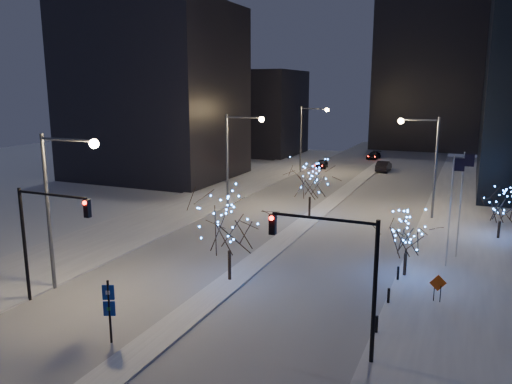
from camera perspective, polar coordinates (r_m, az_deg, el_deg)
The scene contains 25 objects.
ground at distance 27.96m, azimuth -9.91°, elevation -15.40°, with size 160.00×160.00×0.00m, color silver.
road at distance 58.74m, azimuth 9.07°, elevation -0.84°, with size 20.00×130.00×0.02m, color #A5A9B3.
median at distance 54.01m, azimuth 7.74°, elevation -1.84°, with size 2.00×80.00×0.15m, color white.
east_sidewalk at distance 42.55m, azimuth 23.82°, elevation -6.51°, with size 10.00×90.00×0.15m, color white.
west_sidewalk at distance 50.91m, azimuth -10.82°, elevation -2.78°, with size 8.00×90.00×0.15m, color white.
filler_west_near at distance 73.74m, azimuth -11.52°, elevation 11.01°, with size 22.00×18.00×24.00m, color black.
filler_west_far at distance 99.16m, azimuth -0.41°, elevation 9.06°, with size 18.00×16.00×16.00m, color black.
horizon_block at distance 113.21m, azimuth 20.03°, elevation 15.30°, with size 24.00×14.00×42.00m, color black.
street_lamp_w_near at distance 32.79m, azimuth -21.55°, elevation 0.06°, with size 4.40×0.56×10.00m.
street_lamp_w_mid at distance 53.21m, azimuth -2.29°, elevation 5.08°, with size 4.40×0.56×10.00m.
street_lamp_w_far at distance 76.41m, azimuth 5.91°, elevation 7.06°, with size 4.40×0.56×10.00m.
street_lamp_east at distance 51.16m, azimuth 18.90°, elevation 4.14°, with size 3.90×0.56×10.00m.
traffic_signal_west at distance 31.47m, azimuth -23.23°, elevation -3.79°, with size 5.26×0.43×7.00m.
traffic_signal_east at distance 23.57m, azimuth 9.77°, elevation -8.05°, with size 5.26×0.43×7.00m.
flagpoles at distance 38.69m, azimuth 21.98°, elevation -0.86°, with size 1.35×2.60×8.00m.
bollards at distance 33.14m, azimuth 15.45°, elevation -10.07°, with size 0.16×12.16×0.90m.
car_near at distance 81.48m, azimuth 7.55°, elevation 3.20°, with size 1.63×4.05×1.38m, color black.
car_mid at distance 80.13m, azimuth 14.38°, elevation 2.88°, with size 1.73×4.97×1.64m, color black.
car_far at distance 93.85m, azimuth 13.30°, elevation 4.08°, with size 1.81×4.44×1.29m, color black.
holiday_tree_median_near at distance 32.72m, azimuth -3.10°, elevation -3.68°, with size 5.80×5.80×6.03m.
holiday_tree_median_far at distance 49.02m, azimuth 6.21°, elevation 1.34°, with size 5.53×5.53×5.74m.
holiday_tree_plaza_near at distance 35.19m, azimuth 16.86°, elevation -4.74°, with size 3.85×3.85×4.40m.
holiday_tree_plaza_far at distance 46.90m, azimuth 26.23°, elevation -1.46°, with size 4.31×4.31×4.36m.
wayfinding_sign at distance 26.59m, azimuth -16.44°, elevation -12.28°, with size 0.58×0.31×3.37m.
construction_sign at distance 32.09m, azimuth 20.07°, elevation -10.00°, with size 0.99×0.38×1.71m.
Camera 1 is at (13.98, -20.62, 12.68)m, focal length 35.00 mm.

